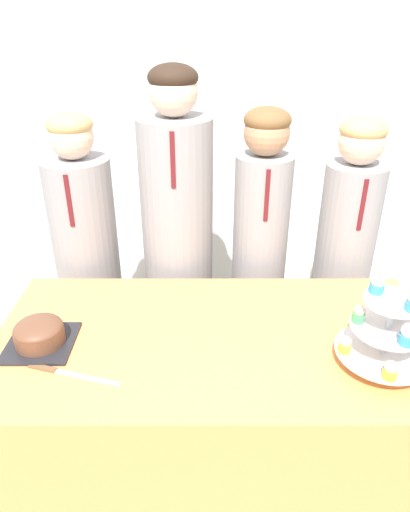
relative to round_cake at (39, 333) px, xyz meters
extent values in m
cube|color=silver|center=(0.59, 1.51, 0.53)|extent=(9.00, 0.06, 2.70)
cube|color=#EF9951|center=(0.59, 0.04, -0.43)|extent=(1.54, 0.78, 0.77)
cube|color=#232328|center=(0.00, 0.00, -0.04)|extent=(0.22, 0.22, 0.01)
cylinder|color=brown|center=(0.00, 0.00, -0.01)|extent=(0.16, 0.16, 0.05)
ellipsoid|color=brown|center=(0.00, 0.00, 0.02)|extent=(0.16, 0.16, 0.06)
cube|color=silver|center=(0.19, -0.16, -0.04)|extent=(0.22, 0.07, 0.00)
cube|color=brown|center=(0.04, -0.12, -0.04)|extent=(0.10, 0.05, 0.01)
cylinder|color=silver|center=(1.11, -0.10, 0.08)|extent=(0.02, 0.02, 0.24)
cylinder|color=silver|center=(1.11, -0.10, 0.00)|extent=(0.29, 0.29, 0.01)
cylinder|color=silver|center=(1.11, -0.10, 0.10)|extent=(0.23, 0.23, 0.01)
cylinder|color=silver|center=(1.11, -0.10, 0.19)|extent=(0.18, 0.18, 0.01)
cylinder|color=yellow|center=(0.99, -0.10, 0.02)|extent=(0.04, 0.04, 0.03)
sphere|color=beige|center=(0.99, -0.10, 0.04)|extent=(0.04, 0.04, 0.04)
cylinder|color=yellow|center=(1.09, -0.22, 0.02)|extent=(0.04, 0.04, 0.03)
sphere|color=beige|center=(1.09, -0.22, 0.04)|extent=(0.04, 0.04, 0.04)
cylinder|color=#4CB766|center=(1.11, 0.02, 0.02)|extent=(0.04, 0.04, 0.03)
sphere|color=beige|center=(1.11, 0.02, 0.04)|extent=(0.04, 0.04, 0.04)
cylinder|color=#3893DB|center=(1.14, -0.18, 0.12)|extent=(0.05, 0.05, 0.03)
sphere|color=#F4E5C6|center=(1.14, -0.18, 0.15)|extent=(0.05, 0.05, 0.05)
cylinder|color=white|center=(1.17, -0.03, 0.12)|extent=(0.04, 0.04, 0.03)
sphere|color=silver|center=(1.17, -0.03, 0.14)|extent=(0.04, 0.04, 0.04)
cylinder|color=#4CB766|center=(1.03, -0.07, 0.12)|extent=(0.04, 0.04, 0.03)
sphere|color=beige|center=(1.03, -0.07, 0.14)|extent=(0.04, 0.04, 0.04)
cylinder|color=#3893DB|center=(1.07, -0.05, 0.21)|extent=(0.04, 0.04, 0.03)
sphere|color=#F4E5C6|center=(1.07, -0.05, 0.24)|extent=(0.04, 0.04, 0.04)
cylinder|color=#939399|center=(0.01, 0.65, -0.20)|extent=(0.29, 0.29, 1.22)
sphere|color=beige|center=(0.01, 0.65, 0.50)|extent=(0.18, 0.18, 0.18)
ellipsoid|color=tan|center=(0.01, 0.65, 0.55)|extent=(0.19, 0.19, 0.10)
cube|color=maroon|center=(0.01, 0.50, 0.28)|extent=(0.02, 0.01, 0.22)
cylinder|color=#939399|center=(0.43, 0.65, -0.12)|extent=(0.32, 0.32, 1.39)
sphere|color=beige|center=(0.43, 0.65, 0.68)|extent=(0.19, 0.19, 0.19)
ellipsoid|color=#332319|center=(0.43, 0.65, 0.73)|extent=(0.20, 0.20, 0.11)
cube|color=maroon|center=(0.43, 0.49, 0.45)|extent=(0.02, 0.01, 0.22)
cylinder|color=#939399|center=(0.81, 0.65, -0.20)|extent=(0.25, 0.25, 1.24)
sphere|color=tan|center=(0.81, 0.65, 0.52)|extent=(0.19, 0.19, 0.19)
ellipsoid|color=brown|center=(0.81, 0.65, 0.57)|extent=(0.19, 0.19, 0.10)
cube|color=maroon|center=(0.81, 0.52, 0.29)|extent=(0.02, 0.01, 0.22)
cylinder|color=#939399|center=(1.20, 0.65, -0.22)|extent=(0.26, 0.26, 1.20)
sphere|color=beige|center=(1.20, 0.65, 0.48)|extent=(0.19, 0.19, 0.19)
ellipsoid|color=tan|center=(1.20, 0.65, 0.53)|extent=(0.19, 0.19, 0.10)
cube|color=maroon|center=(1.20, 0.51, 0.26)|extent=(0.02, 0.01, 0.22)
camera|label=1|loc=(0.56, -1.22, 0.94)|focal=32.00mm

